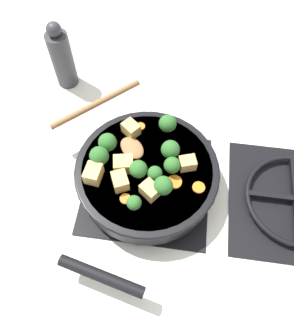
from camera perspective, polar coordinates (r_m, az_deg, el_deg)
The scene contains 25 objects.
ground_plane at distance 0.83m, azimuth -0.00°, elevation -2.89°, with size 2.40×2.40×0.00m, color silver.
front_burner_grate at distance 0.82m, azimuth -0.00°, elevation -2.51°, with size 0.31×0.31×0.03m.
rear_burner_grate at distance 0.87m, azimuth 24.26°, elevation -5.18°, with size 0.31×0.31×0.03m.
skillet_pan at distance 0.77m, azimuth -0.06°, elevation -1.07°, with size 0.45×0.34×0.06m.
wooden_spoon at distance 0.82m, azimuth -6.43°, elevation 8.16°, with size 0.26×0.25×0.02m.
tofu_cube_center_large at distance 0.71m, azimuth 0.53°, elevation -3.90°, with size 0.04×0.03×0.03m, color tan.
tofu_cube_near_handle at distance 0.79m, azimuth -2.83°, elevation 6.84°, with size 0.04×0.03×0.03m, color tan.
tofu_cube_east_chunk at distance 0.74m, azimuth -9.33°, elevation -0.98°, with size 0.04×0.03×0.03m, color tan.
tofu_cube_west_chunk at distance 0.75m, azimuth 7.06°, elevation 0.84°, with size 0.04×0.03×0.03m, color tan.
tofu_cube_back_piece at distance 0.74m, azimuth -4.13°, elevation 0.63°, with size 0.04×0.03×0.03m, color tan.
tofu_cube_front_piece at distance 0.72m, azimuth -4.70°, elevation -2.28°, with size 0.04×0.03×0.03m, color tan.
broccoli_floret_near_spoon at distance 0.75m, azimuth -8.28°, elevation 2.28°, with size 0.04×0.04×0.05m.
broccoli_floret_center_top at distance 0.73m, azimuth 4.36°, elevation 0.14°, with size 0.04×0.04×0.05m.
broccoli_floret_east_rim at distance 0.76m, azimuth -6.89°, elevation 4.45°, with size 0.04×0.04×0.05m.
broccoli_floret_west_rim at distance 0.72m, azimuth 1.38°, elevation -0.96°, with size 0.03×0.03×0.04m.
broccoli_floret_north_edge at distance 0.69m, azimuth -2.27°, elevation -6.09°, with size 0.03×0.03×0.04m.
broccoli_floret_south_cluster at distance 0.75m, azimuth 4.09°, elevation 3.21°, with size 0.04×0.04×0.05m.
broccoli_floret_mid_floret at distance 0.79m, azimuth 3.62°, elevation 7.72°, with size 0.04×0.04×0.05m.
broccoli_floret_small_inner at distance 0.70m, azimuth 2.82°, elevation -3.11°, with size 0.04×0.04×0.05m.
broccoli_floret_tall_stem at distance 0.72m, azimuth -1.52°, elevation -0.22°, with size 0.04×0.04×0.05m.
carrot_slice_orange_thin at distance 0.72m, azimuth -3.79°, elevation -5.38°, with size 0.02×0.02×0.01m, color orange.
carrot_slice_near_center at distance 0.81m, azimuth -1.15°, elevation 7.24°, with size 0.02×0.02×0.01m, color orange.
carrot_slice_edge_slice at distance 0.74m, azimuth 4.81°, elevation -2.43°, with size 0.03×0.03×0.01m, color orange.
carrot_slice_under_broccoli at distance 0.74m, azimuth 8.98°, elevation -3.37°, with size 0.03×0.03×0.01m, color orange.
pepper_mill at distance 1.00m, azimuth -14.61°, elevation 18.12°, with size 0.06×0.06×0.20m.
Camera 1 is at (0.37, 0.05, 0.74)m, focal length 35.00 mm.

